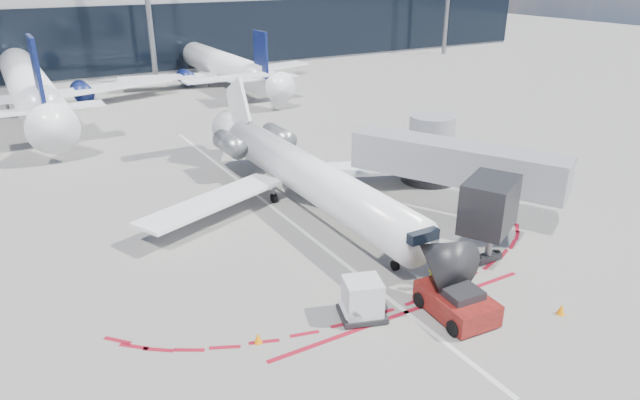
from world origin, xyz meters
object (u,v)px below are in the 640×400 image
ramp_worker (433,274)px  pushback_tug (457,302)px  regional_jet (302,172)px  uld_container (362,299)px

ramp_worker → pushback_tug: bearing=66.1°
regional_jet → ramp_worker: 12.53m
ramp_worker → regional_jet: bearing=-100.7°
pushback_tug → ramp_worker: 2.22m
regional_jet → uld_container: 13.29m
pushback_tug → uld_container: uld_container is taller
pushback_tug → uld_container: size_ratio=2.36×
uld_container → pushback_tug: bearing=-9.0°
pushback_tug → ramp_worker: bearing=82.7°
regional_jet → pushback_tug: regional_jet is taller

